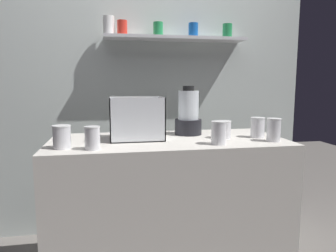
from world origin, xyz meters
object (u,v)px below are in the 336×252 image
at_px(juice_cup_pomegranate_middle, 219,134).
at_px(juice_cup_pomegranate_far_left, 62,138).
at_px(blender_pitcher, 188,115).
at_px(juice_cup_pomegranate_left, 92,140).
at_px(juice_cup_pomegranate_far_right, 258,129).
at_px(juice_cup_orange_rightmost, 274,131).
at_px(juice_cup_orange_right, 224,130).
at_px(carrot_display_bin, 136,126).

bearing_deg(juice_cup_pomegranate_middle, juice_cup_pomegranate_far_left, 177.03).
relative_size(blender_pitcher, juice_cup_pomegranate_left, 2.64).
xyz_separation_m(blender_pitcher, juice_cup_pomegranate_far_right, (0.40, -0.19, -0.07)).
bearing_deg(juice_cup_pomegranate_middle, juice_cup_pomegranate_left, -178.91).
bearing_deg(juice_cup_orange_rightmost, juice_cup_orange_right, 149.12).
bearing_deg(juice_cup_orange_rightmost, blender_pitcher, 142.98).
height_order(juice_cup_pomegranate_middle, juice_cup_orange_right, juice_cup_pomegranate_middle).
bearing_deg(juice_cup_pomegranate_far_right, juice_cup_orange_rightmost, -76.47).
bearing_deg(juice_cup_orange_right, juice_cup_orange_rightmost, -30.88).
relative_size(juice_cup_pomegranate_left, juice_cup_pomegranate_far_right, 0.96).
height_order(juice_cup_orange_right, juice_cup_orange_rightmost, juice_cup_orange_rightmost).
distance_m(juice_cup_pomegranate_far_left, juice_cup_orange_rightmost, 1.18).
bearing_deg(juice_cup_orange_rightmost, juice_cup_pomegranate_middle, -175.42).
bearing_deg(juice_cup_pomegranate_far_left, juice_cup_orange_rightmost, -0.76).
xyz_separation_m(juice_cup_pomegranate_far_left, juice_cup_pomegranate_middle, (0.83, -0.04, 0.00)).
xyz_separation_m(carrot_display_bin, juice_cup_orange_rightmost, (0.78, -0.21, -0.02)).
relative_size(carrot_display_bin, juice_cup_pomegranate_far_right, 2.52).
bearing_deg(juice_cup_pomegranate_far_left, juice_cup_pomegranate_middle, -2.97).
xyz_separation_m(blender_pitcher, juice_cup_orange_right, (0.18, -0.18, -0.08)).
relative_size(carrot_display_bin, juice_cup_pomegranate_far_left, 2.62).
distance_m(juice_cup_pomegranate_far_left, juice_cup_orange_right, 0.94).
height_order(blender_pitcher, juice_cup_pomegranate_far_right, blender_pitcher).
bearing_deg(juice_cup_pomegranate_left, juice_cup_pomegranate_far_right, 10.17).
bearing_deg(juice_cup_pomegranate_far_left, blender_pitcher, 22.34).
relative_size(juice_cup_pomegranate_left, juice_cup_orange_right, 1.11).
height_order(juice_cup_pomegranate_far_left, juice_cup_pomegranate_far_right, juice_cup_pomegranate_far_right).
bearing_deg(juice_cup_pomegranate_far_right, juice_cup_pomegranate_left, -169.83).
xyz_separation_m(carrot_display_bin, juice_cup_orange_right, (0.53, -0.06, -0.03)).
bearing_deg(juice_cup_pomegranate_far_right, juice_cup_pomegranate_middle, -152.18).
distance_m(juice_cup_pomegranate_middle, juice_cup_pomegranate_far_right, 0.35).
distance_m(carrot_display_bin, juice_cup_pomegranate_far_right, 0.75).
relative_size(carrot_display_bin, blender_pitcher, 1.00).
bearing_deg(blender_pitcher, juice_cup_orange_right, -44.04).
height_order(juice_cup_pomegranate_middle, juice_cup_orange_rightmost, juice_cup_orange_rightmost).
relative_size(juice_cup_pomegranate_middle, juice_cup_orange_rightmost, 0.96).
height_order(carrot_display_bin, juice_cup_pomegranate_far_left, carrot_display_bin).
height_order(juice_cup_pomegranate_far_right, juice_cup_orange_rightmost, juice_cup_orange_rightmost).
bearing_deg(blender_pitcher, juice_cup_pomegranate_far_right, -25.24).
xyz_separation_m(juice_cup_pomegranate_far_left, juice_cup_orange_right, (0.93, 0.13, -0.00)).
relative_size(blender_pitcher, juice_cup_orange_rightmost, 2.35).
bearing_deg(juice_cup_orange_right, juice_cup_pomegranate_middle, -118.91).
bearing_deg(juice_cup_pomegranate_left, juice_cup_pomegranate_middle, 1.09).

